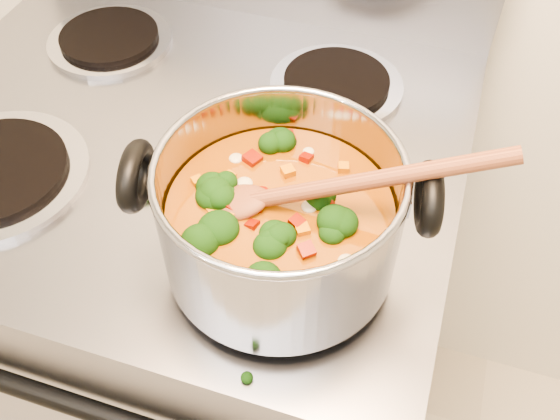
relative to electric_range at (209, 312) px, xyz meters
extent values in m
cube|color=gray|center=(0.00, 0.00, -0.01)|extent=(0.73, 0.64, 0.92)
cylinder|color=black|center=(0.00, -0.34, 0.33)|extent=(0.62, 0.02, 0.02)
cylinder|color=#A5A5AD|center=(0.17, -0.15, 0.46)|extent=(0.22, 0.22, 0.01)
cylinder|color=black|center=(0.17, -0.15, 0.46)|extent=(0.17, 0.17, 0.01)
cylinder|color=#A5A5AD|center=(-0.17, 0.14, 0.46)|extent=(0.18, 0.18, 0.01)
cylinder|color=black|center=(-0.17, 0.14, 0.46)|extent=(0.14, 0.14, 0.01)
cylinder|color=#A5A5AD|center=(0.17, 0.14, 0.46)|extent=(0.18, 0.18, 0.01)
cylinder|color=black|center=(0.17, 0.14, 0.46)|extent=(0.14, 0.14, 0.01)
cylinder|color=#94949B|center=(0.19, -0.17, 0.53)|extent=(0.24, 0.24, 0.13)
torus|color=#94949B|center=(0.19, -0.17, 0.60)|extent=(0.24, 0.24, 0.01)
cylinder|color=#8B440C|center=(0.19, -0.17, 0.51)|extent=(0.22, 0.22, 0.08)
torus|color=black|center=(0.06, -0.19, 0.58)|extent=(0.04, 0.08, 0.08)
torus|color=black|center=(0.32, -0.14, 0.58)|extent=(0.04, 0.08, 0.08)
ellipsoid|color=black|center=(0.22, -0.10, 0.55)|extent=(0.04, 0.04, 0.03)
ellipsoid|color=black|center=(0.24, -0.15, 0.55)|extent=(0.04, 0.04, 0.03)
ellipsoid|color=black|center=(0.16, -0.11, 0.55)|extent=(0.04, 0.04, 0.03)
ellipsoid|color=black|center=(0.19, -0.19, 0.55)|extent=(0.04, 0.04, 0.03)
ellipsoid|color=black|center=(0.15, -0.24, 0.55)|extent=(0.04, 0.04, 0.03)
ellipsoid|color=black|center=(0.12, -0.18, 0.55)|extent=(0.04, 0.04, 0.03)
ellipsoid|color=black|center=(0.19, -0.15, 0.55)|extent=(0.04, 0.04, 0.03)
ellipsoid|color=black|center=(0.15, -0.12, 0.55)|extent=(0.04, 0.04, 0.03)
ellipsoid|color=black|center=(0.25, -0.14, 0.55)|extent=(0.04, 0.04, 0.03)
ellipsoid|color=black|center=(0.15, -0.21, 0.55)|extent=(0.04, 0.04, 0.03)
ellipsoid|color=#8D1405|center=(0.28, -0.14, 0.55)|extent=(0.01, 0.01, 0.01)
ellipsoid|color=#8D1405|center=(0.23, -0.20, 0.55)|extent=(0.01, 0.01, 0.01)
ellipsoid|color=#8D1405|center=(0.25, -0.10, 0.55)|extent=(0.01, 0.01, 0.01)
ellipsoid|color=#8D1405|center=(0.25, -0.16, 0.55)|extent=(0.01, 0.01, 0.01)
ellipsoid|color=#8D1405|center=(0.15, -0.15, 0.55)|extent=(0.01, 0.01, 0.01)
ellipsoid|color=#8D1405|center=(0.12, -0.22, 0.55)|extent=(0.01, 0.01, 0.01)
ellipsoid|color=#8D1405|center=(0.22, -0.12, 0.55)|extent=(0.01, 0.01, 0.01)
ellipsoid|color=#8D1405|center=(0.21, -0.17, 0.55)|extent=(0.01, 0.01, 0.01)
ellipsoid|color=#8D1405|center=(0.15, -0.15, 0.55)|extent=(0.01, 0.01, 0.01)
ellipsoid|color=#8D1405|center=(0.18, -0.18, 0.55)|extent=(0.01, 0.01, 0.01)
ellipsoid|color=#8D1405|center=(0.15, -0.25, 0.55)|extent=(0.01, 0.01, 0.01)
ellipsoid|color=#8D1405|center=(0.24, -0.16, 0.55)|extent=(0.01, 0.01, 0.01)
ellipsoid|color=#8D1405|center=(0.22, -0.10, 0.55)|extent=(0.01, 0.01, 0.01)
ellipsoid|color=#C56C0A|center=(0.19, -0.10, 0.55)|extent=(0.01, 0.01, 0.01)
ellipsoid|color=#C56C0A|center=(0.10, -0.19, 0.55)|extent=(0.01, 0.01, 0.01)
ellipsoid|color=#C56C0A|center=(0.22, -0.22, 0.55)|extent=(0.01, 0.01, 0.01)
ellipsoid|color=#C56C0A|center=(0.21, -0.24, 0.55)|extent=(0.01, 0.01, 0.01)
ellipsoid|color=#C56C0A|center=(0.21, -0.21, 0.55)|extent=(0.01, 0.01, 0.01)
ellipsoid|color=#C56C0A|center=(0.12, -0.17, 0.55)|extent=(0.01, 0.01, 0.01)
ellipsoid|color=#C56C0A|center=(0.10, -0.16, 0.55)|extent=(0.01, 0.01, 0.01)
ellipsoid|color=#C56C0A|center=(0.27, -0.14, 0.55)|extent=(0.01, 0.01, 0.01)
ellipsoid|color=#C56C0A|center=(0.19, -0.07, 0.55)|extent=(0.01, 0.01, 0.01)
ellipsoid|color=#C56C0A|center=(0.27, -0.22, 0.55)|extent=(0.01, 0.01, 0.01)
ellipsoid|color=beige|center=(0.20, -0.22, 0.55)|extent=(0.02, 0.02, 0.01)
ellipsoid|color=beige|center=(0.14, -0.17, 0.55)|extent=(0.02, 0.02, 0.01)
ellipsoid|color=beige|center=(0.15, -0.17, 0.55)|extent=(0.02, 0.02, 0.01)
ellipsoid|color=beige|center=(0.27, -0.16, 0.55)|extent=(0.02, 0.02, 0.01)
ellipsoid|color=beige|center=(0.12, -0.22, 0.55)|extent=(0.02, 0.02, 0.01)
ellipsoid|color=beige|center=(0.20, -0.12, 0.55)|extent=(0.02, 0.02, 0.01)
ellipsoid|color=beige|center=(0.21, -0.25, 0.55)|extent=(0.02, 0.02, 0.01)
ellipsoid|color=beige|center=(0.26, -0.11, 0.55)|extent=(0.02, 0.02, 0.01)
ellipsoid|color=brown|center=(0.15, -0.18, 0.55)|extent=(0.08, 0.06, 0.04)
cylinder|color=brown|center=(0.27, -0.15, 0.59)|extent=(0.25, 0.07, 0.10)
ellipsoid|color=black|center=(0.05, -0.07, 0.46)|extent=(0.01, 0.01, 0.01)
ellipsoid|color=black|center=(0.02, -0.10, 0.46)|extent=(0.01, 0.01, 0.01)
camera|label=1|loc=(0.31, -0.54, 1.00)|focal=40.00mm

